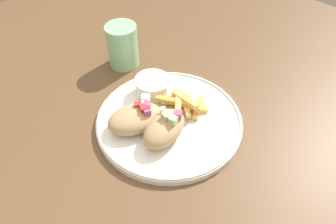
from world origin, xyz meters
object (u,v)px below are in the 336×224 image
plate (168,120)px  pita_sandwich_far (136,118)px  fries_pile (184,105)px  sauce_ramekin (152,85)px  water_glass (123,47)px  pita_sandwich_near (165,128)px

plate → pita_sandwich_far: pita_sandwich_far is taller
fries_pile → sauce_ramekin: bearing=93.9°
pita_sandwich_far → sauce_ramekin: (0.10, 0.04, -0.00)m
fries_pile → sauce_ramekin: 0.09m
fries_pile → sauce_ramekin: sauce_ramekin is taller
water_glass → pita_sandwich_far: bearing=-127.2°
plate → sauce_ramekin: bearing=64.6°
sauce_ramekin → pita_sandwich_far: bearing=-156.1°
water_glass → sauce_ramekin: bearing=-107.5°
pita_sandwich_far → sauce_ramekin: pita_sandwich_far is taller
pita_sandwich_near → pita_sandwich_far: bearing=95.5°
pita_sandwich_near → fries_pile: 0.09m
pita_sandwich_near → fries_pile: bearing=5.0°
plate → water_glass: water_glass is taller
sauce_ramekin → water_glass: (0.05, 0.15, 0.01)m
plate → pita_sandwich_near: size_ratio=2.63×
plate → sauce_ramekin: sauce_ramekin is taller
plate → pita_sandwich_near: bearing=-146.6°
plate → fries_pile: size_ratio=3.01×
pita_sandwich_near → sauce_ramekin: bearing=44.8°
pita_sandwich_far → water_glass: water_glass is taller
pita_sandwich_far → fries_pile: bearing=-1.9°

